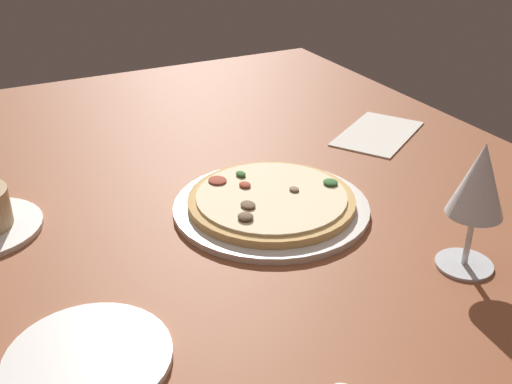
# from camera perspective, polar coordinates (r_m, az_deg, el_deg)

# --- Properties ---
(dining_table) EXTENTS (1.50, 1.10, 0.04)m
(dining_table) POSITION_cam_1_polar(r_m,az_deg,el_deg) (0.93, -1.40, -2.71)
(dining_table) COLOR brown
(dining_table) RESTS_ON ground
(pizza_main) EXTENTS (0.29, 0.29, 0.03)m
(pizza_main) POSITION_cam_1_polar(r_m,az_deg,el_deg) (0.91, 1.41, -1.03)
(pizza_main) COLOR silver
(pizza_main) RESTS_ON dining_table
(wine_glass_far) EXTENTS (0.07, 0.07, 0.17)m
(wine_glass_far) POSITION_cam_1_polar(r_m,az_deg,el_deg) (0.78, 19.82, 0.69)
(wine_glass_far) COLOR silver
(wine_glass_far) RESTS_ON dining_table
(side_plate) EXTENTS (0.17, 0.17, 0.01)m
(side_plate) POSITION_cam_1_polar(r_m,az_deg,el_deg) (0.68, -15.15, -14.55)
(side_plate) COLOR white
(side_plate) RESTS_ON dining_table
(paper_menu) EXTENTS (0.20, 0.23, 0.00)m
(paper_menu) POSITION_cam_1_polar(r_m,az_deg,el_deg) (1.20, 11.13, 5.28)
(paper_menu) COLOR silver
(paper_menu) RESTS_ON dining_table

